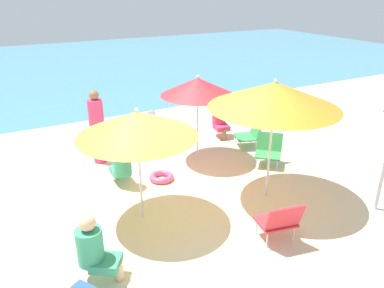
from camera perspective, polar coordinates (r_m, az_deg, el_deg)
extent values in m
plane|color=beige|center=(6.56, -2.20, -9.23)|extent=(40.00, 40.00, 0.00)
cube|color=teal|center=(18.61, -20.76, 10.58)|extent=(40.00, 16.00, 0.01)
cylinder|color=silver|center=(5.88, -7.83, -3.52)|extent=(0.04, 0.04, 1.79)
cone|color=yellow|center=(5.61, -8.22, 2.97)|extent=(1.80, 1.80, 0.37)
sphere|color=silver|center=(5.54, -8.34, 5.08)|extent=(0.06, 0.06, 0.06)
cylinder|color=silver|center=(6.54, 11.66, 0.27)|extent=(0.04, 0.04, 2.06)
cone|color=orange|center=(6.28, 12.25, 7.18)|extent=(2.15, 2.15, 0.42)
sphere|color=silver|center=(6.22, 12.43, 9.31)|extent=(0.06, 0.06, 0.06)
cylinder|color=silver|center=(7.97, 0.82, 3.74)|extent=(0.04, 0.04, 1.75)
cone|color=red|center=(7.77, 0.85, 8.59)|extent=(1.52, 1.52, 0.36)
sphere|color=silver|center=(7.72, 0.85, 10.11)|extent=(0.06, 0.06, 0.06)
cube|color=red|center=(5.81, 12.41, -11.31)|extent=(0.61, 0.52, 0.03)
cube|color=red|center=(5.53, 13.74, -10.72)|extent=(0.56, 0.26, 0.41)
cylinder|color=silver|center=(5.92, 9.62, -12.04)|extent=(0.02, 0.02, 0.26)
cylinder|color=silver|center=(6.10, 13.32, -11.20)|extent=(0.02, 0.02, 0.26)
cylinder|color=silver|center=(5.68, 11.17, -13.86)|extent=(0.02, 0.02, 0.26)
cylinder|color=silver|center=(5.87, 14.99, -12.90)|extent=(0.02, 0.02, 0.26)
cube|color=white|center=(9.02, -5.35, 1.77)|extent=(0.69, 0.67, 0.03)
cube|color=white|center=(9.15, -6.57, 3.41)|extent=(0.57, 0.33, 0.41)
cylinder|color=silver|center=(9.07, -3.41, 1.02)|extent=(0.02, 0.02, 0.24)
cylinder|color=silver|center=(8.80, -5.44, 0.24)|extent=(0.02, 0.02, 0.24)
cylinder|color=silver|center=(9.35, -5.21, 1.65)|extent=(0.02, 0.02, 0.24)
cylinder|color=silver|center=(9.09, -7.22, 0.91)|extent=(0.02, 0.02, 0.24)
cube|color=#33934C|center=(7.97, 11.30, -1.57)|extent=(0.69, 0.69, 0.03)
cube|color=#33934C|center=(8.12, 11.55, 0.36)|extent=(0.48, 0.47, 0.38)
cylinder|color=silver|center=(7.85, 12.63, -3.15)|extent=(0.02, 0.02, 0.24)
cylinder|color=silver|center=(7.87, 9.61, -2.83)|extent=(0.02, 0.02, 0.24)
cylinder|color=silver|center=(8.19, 12.79, -2.05)|extent=(0.02, 0.02, 0.24)
cylinder|color=silver|center=(8.21, 9.90, -1.75)|extent=(0.02, 0.02, 0.24)
cube|color=#33934C|center=(8.83, 8.05, 1.06)|extent=(0.62, 0.66, 0.03)
cube|color=#33934C|center=(8.83, 9.67, 2.41)|extent=(0.33, 0.55, 0.41)
cylinder|color=silver|center=(8.64, 7.20, -0.32)|extent=(0.02, 0.02, 0.23)
cylinder|color=silver|center=(9.02, 6.51, 0.73)|extent=(0.02, 0.02, 0.23)
cylinder|color=silver|center=(8.74, 9.55, -0.18)|extent=(0.02, 0.02, 0.23)
cylinder|color=silver|center=(9.12, 8.77, 0.85)|extent=(0.02, 0.02, 0.23)
cube|color=#389970|center=(5.13, -12.76, -16.93)|extent=(0.49, 0.48, 0.12)
cylinder|color=#DBAD84|center=(5.17, -10.86, -18.19)|extent=(0.12, 0.12, 0.25)
cylinder|color=#389970|center=(5.04, -15.02, -14.55)|extent=(0.33, 0.33, 0.48)
sphere|color=#DBAD84|center=(4.84, -15.44, -11.28)|extent=(0.21, 0.21, 0.21)
cube|color=#DB3866|center=(9.31, 4.43, 2.51)|extent=(0.39, 0.41, 0.12)
cylinder|color=#896042|center=(9.22, 4.79, 1.42)|extent=(0.12, 0.12, 0.26)
cylinder|color=#DB3866|center=(9.39, 4.05, 4.22)|extent=(0.33, 0.33, 0.47)
sphere|color=#896042|center=(9.29, 4.10, 6.14)|extent=(0.19, 0.19, 0.19)
cube|color=#389970|center=(7.34, -10.70, -3.92)|extent=(0.33, 0.36, 0.12)
cylinder|color=#896042|center=(7.52, -11.02, -4.22)|extent=(0.12, 0.12, 0.23)
cylinder|color=#389970|center=(7.06, -10.40, -2.58)|extent=(0.33, 0.33, 0.53)
sphere|color=#896042|center=(6.92, -10.62, 0.21)|extent=(0.21, 0.21, 0.21)
cylinder|color=#DB3866|center=(8.18, -13.75, -0.16)|extent=(0.26, 0.26, 0.76)
cylinder|color=#DB3866|center=(7.95, -14.20, 4.36)|extent=(0.31, 0.31, 0.60)
sphere|color=#896042|center=(7.84, -14.48, 7.11)|extent=(0.19, 0.19, 0.19)
torus|color=#E54C7F|center=(7.37, -4.59, -4.93)|extent=(0.47, 0.47, 0.12)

